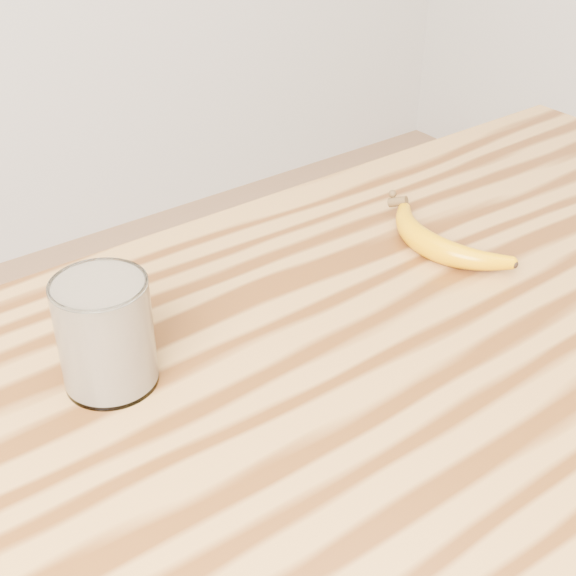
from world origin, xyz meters
TOP-DOWN VIEW (x-y plane):
  - table at (0.00, 0.00)m, footprint 1.20×0.80m
  - smoothie_glass at (-0.32, 0.17)m, footprint 0.09×0.09m
  - banana at (0.08, 0.16)m, footprint 0.10×0.25m

SIDE VIEW (x-z plane):
  - table at x=0.00m, z-range 0.32..1.22m
  - banana at x=0.08m, z-range 0.90..0.93m
  - smoothie_glass at x=-0.32m, z-range 0.90..1.01m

